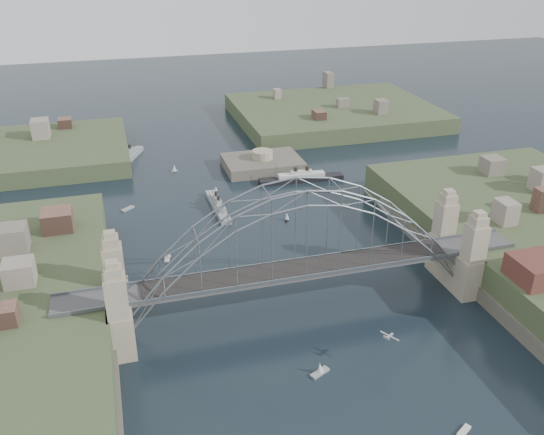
{
  "coord_description": "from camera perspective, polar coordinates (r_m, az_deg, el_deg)",
  "views": [
    {
      "loc": [
        -29.16,
        -83.96,
        61.77
      ],
      "look_at": [
        0.0,
        18.0,
        10.0
      ],
      "focal_mm": 38.59,
      "sensor_mm": 36.0,
      "label": 1
    }
  ],
  "objects": [
    {
      "name": "fort_island",
      "position": [
        171.04,
        -0.93,
        4.72
      ],
      "size": [
        22.0,
        16.0,
        9.4
      ],
      "color": "#4E4A3F",
      "rests_on": "ground"
    },
    {
      "name": "small_boat_b",
      "position": [
        138.98,
        1.45,
        0.07
      ],
      "size": [
        1.5,
        1.86,
        2.38
      ],
      "color": "silver",
      "rests_on": "ground"
    },
    {
      "name": "ground",
      "position": [
        108.24,
        2.65,
        -8.81
      ],
      "size": [
        500.0,
        500.0,
        0.0
      ],
      "primitive_type": "plane",
      "color": "black",
      "rests_on": "ground"
    },
    {
      "name": "small_boat_i",
      "position": [
        128.56,
        12.01,
        -2.9
      ],
      "size": [
        2.59,
        1.02,
        2.38
      ],
      "color": "silver",
      "rests_on": "ground"
    },
    {
      "name": "aeroplane",
      "position": [
        93.77,
        11.33,
        -11.31
      ],
      "size": [
        2.05,
        3.09,
        0.5
      ],
      "color": "silver"
    },
    {
      "name": "naval_cruiser_near",
      "position": [
        145.42,
        -5.3,
        1.15
      ],
      "size": [
        3.01,
        18.89,
        5.65
      ],
      "color": "gray",
      "rests_on": "ground"
    },
    {
      "name": "ocean_liner",
      "position": [
        161.61,
        2.88,
        3.86
      ],
      "size": [
        23.7,
        4.69,
        5.78
      ],
      "color": "black",
      "rests_on": "ground"
    },
    {
      "name": "small_boat_e",
      "position": [
        149.21,
        -13.9,
        0.82
      ],
      "size": [
        3.55,
        3.15,
        0.45
      ],
      "color": "silver",
      "rests_on": "ground"
    },
    {
      "name": "small_boat_d",
      "position": [
        147.91,
        7.17,
        1.18
      ],
      "size": [
        1.92,
        1.86,
        0.45
      ],
      "color": "silver",
      "rests_on": "ground"
    },
    {
      "name": "headland_nw",
      "position": [
        190.91,
        -22.92,
        5.2
      ],
      "size": [
        60.0,
        45.0,
        9.0
      ],
      "primitive_type": "cube",
      "color": "#394729",
      "rests_on": "ground"
    },
    {
      "name": "small_boat_a",
      "position": [
        124.83,
        -10.17,
        -3.94
      ],
      "size": [
        1.62,
        3.02,
        1.43
      ],
      "color": "silver",
      "rests_on": "ground"
    },
    {
      "name": "naval_cruiser_far",
      "position": [
        182.32,
        -13.75,
        5.77
      ],
      "size": [
        9.62,
        17.43,
        6.07
      ],
      "color": "gray",
      "rests_on": "ground"
    },
    {
      "name": "small_boat_g",
      "position": [
        89.43,
        18.21,
        -19.2
      ],
      "size": [
        2.75,
        2.13,
        0.45
      ],
      "color": "silver",
      "rests_on": "ground"
    },
    {
      "name": "bridge",
      "position": [
        101.71,
        2.79,
        -3.1
      ],
      "size": [
        84.0,
        13.8,
        24.6
      ],
      "color": "#48484A",
      "rests_on": "ground"
    },
    {
      "name": "headland_ne",
      "position": [
        218.2,
        6.08,
        9.64
      ],
      "size": [
        70.0,
        55.0,
        9.5
      ],
      "primitive_type": "cube",
      "color": "#394729",
      "rests_on": "ground"
    },
    {
      "name": "small_boat_h",
      "position": [
        170.48,
        -9.5,
        4.76
      ],
      "size": [
        1.91,
        1.25,
        2.38
      ],
      "color": "silver",
      "rests_on": "ground"
    },
    {
      "name": "small_boat_c",
      "position": [
        94.0,
        4.69,
        -14.6
      ],
      "size": [
        3.5,
        2.44,
        2.38
      ],
      "color": "silver",
      "rests_on": "ground"
    },
    {
      "name": "small_boat_f",
      "position": [
        154.21,
        -5.5,
        2.71
      ],
      "size": [
        1.32,
        1.48,
        2.38
      ],
      "color": "silver",
      "rests_on": "ground"
    }
  ]
}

